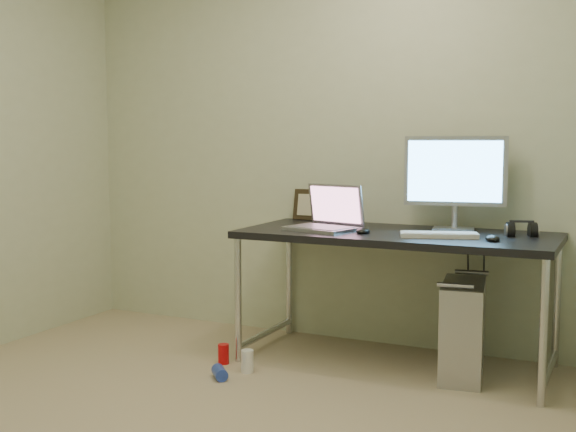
# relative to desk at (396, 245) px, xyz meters

# --- Properties ---
(wall_back) EXTENTS (3.50, 0.02, 2.50)m
(wall_back) POSITION_rel_desk_xyz_m (-0.55, 0.38, 0.57)
(wall_back) COLOR beige
(wall_back) RESTS_ON ground
(desk) EXTENTS (1.72, 0.75, 0.75)m
(desk) POSITION_rel_desk_xyz_m (0.00, 0.00, 0.00)
(desk) COLOR black
(desk) RESTS_ON ground
(tower_computer) EXTENTS (0.28, 0.51, 0.54)m
(tower_computer) POSITION_rel_desk_xyz_m (0.39, -0.05, -0.42)
(tower_computer) COLOR #B9BABE
(tower_computer) RESTS_ON ground
(cable_a) EXTENTS (0.01, 0.16, 0.69)m
(cable_a) POSITION_rel_desk_xyz_m (0.34, 0.33, -0.28)
(cable_a) COLOR black
(cable_a) RESTS_ON ground
(cable_b) EXTENTS (0.02, 0.11, 0.71)m
(cable_b) POSITION_rel_desk_xyz_m (0.43, 0.31, -0.30)
(cable_b) COLOR black
(cable_b) RESTS_ON ground
(can_red) EXTENTS (0.08, 0.08, 0.11)m
(can_red) POSITION_rel_desk_xyz_m (-0.87, -0.41, -0.62)
(can_red) COLOR red
(can_red) RESTS_ON ground
(can_white) EXTENTS (0.07, 0.07, 0.12)m
(can_white) POSITION_rel_desk_xyz_m (-0.68, -0.49, -0.62)
(can_white) COLOR white
(can_white) RESTS_ON ground
(can_blue) EXTENTS (0.13, 0.13, 0.07)m
(can_blue) POSITION_rel_desk_xyz_m (-0.76, -0.65, -0.64)
(can_blue) COLOR #2943BC
(can_blue) RESTS_ON ground
(laptop) EXTENTS (0.43, 0.38, 0.25)m
(laptop) POSITION_rel_desk_xyz_m (-0.39, -0.06, 0.13)
(laptop) COLOR #AAA9B0
(laptop) RESTS_ON desk
(monitor) EXTENTS (0.56, 0.20, 0.53)m
(monitor) POSITION_rel_desk_xyz_m (0.27, 0.21, 0.38)
(monitor) COLOR #AAA9B0
(monitor) RESTS_ON desk
(keyboard) EXTENTS (0.42, 0.25, 0.02)m
(keyboard) POSITION_rel_desk_xyz_m (0.26, -0.11, 0.09)
(keyboard) COLOR silver
(keyboard) RESTS_ON desk
(mouse_right) EXTENTS (0.10, 0.13, 0.04)m
(mouse_right) POSITION_rel_desk_xyz_m (0.54, -0.13, 0.09)
(mouse_right) COLOR black
(mouse_right) RESTS_ON desk
(mouse_left) EXTENTS (0.09, 0.13, 0.04)m
(mouse_left) POSITION_rel_desk_xyz_m (-0.15, -0.12, 0.09)
(mouse_left) COLOR black
(mouse_left) RESTS_ON desk
(headphones) EXTENTS (0.18, 0.10, 0.11)m
(headphones) POSITION_rel_desk_xyz_m (0.65, 0.12, 0.10)
(headphones) COLOR black
(headphones) RESTS_ON desk
(picture_frame) EXTENTS (0.25, 0.08, 0.20)m
(picture_frame) POSITION_rel_desk_xyz_m (-0.66, 0.35, 0.17)
(picture_frame) COLOR black
(picture_frame) RESTS_ON desk
(webcam) EXTENTS (0.05, 0.04, 0.12)m
(webcam) POSITION_rel_desk_xyz_m (-0.39, 0.31, 0.16)
(webcam) COLOR silver
(webcam) RESTS_ON desk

